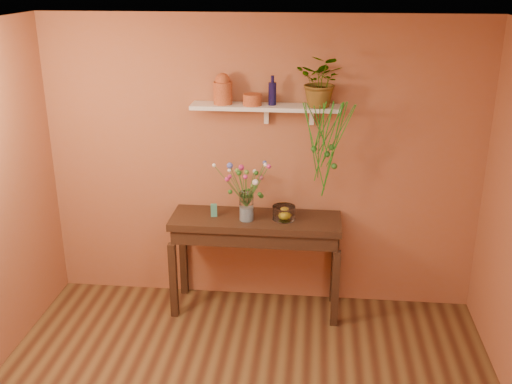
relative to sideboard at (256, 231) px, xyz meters
name	(u,v)px	position (x,y,z in m)	size (l,w,h in m)	color
room	(230,265)	(0.02, -1.73, 0.55)	(4.04, 4.04, 2.70)	brown
sideboard	(256,231)	(0.00, 0.00, 0.00)	(1.54, 0.49, 0.93)	#372316
wall_shelf	(267,107)	(0.08, 0.14, 1.12)	(1.30, 0.24, 0.19)	white
terracotta_jug	(223,89)	(-0.30, 0.13, 1.27)	(0.21, 0.21, 0.27)	#C2593B
terracotta_pot	(252,100)	(-0.04, 0.11, 1.19)	(0.16, 0.16, 0.10)	#C2593B
blue_bottle	(272,93)	(0.13, 0.15, 1.24)	(0.09, 0.09, 0.25)	#110C36
spider_plant	(322,81)	(0.55, 0.11, 1.36)	(0.40, 0.34, 0.44)	#286321
plant_fronds	(326,145)	(0.61, -0.03, 0.85)	(0.44, 0.32, 0.87)	#286321
glass_vase	(246,208)	(-0.08, -0.06, 0.25)	(0.13, 0.13, 0.27)	white
bouquet	(246,179)	(-0.08, -0.07, 0.53)	(0.52, 0.45, 0.45)	#386B28
glass_bowl	(284,213)	(0.25, -0.01, 0.19)	(0.21, 0.21, 0.12)	white
lemon	(284,214)	(0.26, 0.00, 0.18)	(0.07, 0.07, 0.07)	yellow
carton	(214,210)	(-0.38, 0.00, 0.19)	(0.06, 0.04, 0.11)	teal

